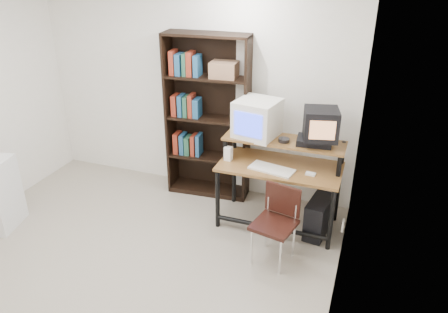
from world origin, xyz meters
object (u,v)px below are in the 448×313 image
(crt_monitor, at_px, (257,119))
(computer_desk, at_px, (280,167))
(bookshelf, at_px, (208,116))
(pc_tower, at_px, (318,217))
(crt_tv, at_px, (321,124))
(school_chair, at_px, (277,217))

(crt_monitor, bearing_deg, computer_desk, -12.59)
(computer_desk, relative_size, bookshelf, 0.65)
(pc_tower, bearing_deg, computer_desk, -179.66)
(crt_monitor, xyz_separation_m, bookshelf, (-0.69, 0.29, -0.16))
(pc_tower, height_order, bookshelf, bookshelf)
(crt_tv, relative_size, pc_tower, 0.91)
(pc_tower, distance_m, bookshelf, 1.75)
(school_chair, bearing_deg, crt_tv, 83.26)
(computer_desk, bearing_deg, crt_monitor, 156.88)
(computer_desk, bearing_deg, school_chair, -78.71)
(computer_desk, height_order, crt_tv, crt_tv)
(school_chair, relative_size, bookshelf, 0.38)
(crt_tv, xyz_separation_m, bookshelf, (-1.38, 0.32, -0.19))
(crt_monitor, distance_m, school_chair, 1.12)
(school_chair, bearing_deg, pc_tower, 70.31)
(computer_desk, height_order, school_chair, computer_desk)
(school_chair, bearing_deg, computer_desk, 113.66)
(crt_monitor, xyz_separation_m, crt_tv, (0.69, -0.03, 0.04))
(computer_desk, xyz_separation_m, crt_tv, (0.37, 0.10, 0.51))
(crt_tv, bearing_deg, bookshelf, 153.22)
(computer_desk, relative_size, school_chair, 1.70)
(pc_tower, bearing_deg, crt_tv, 127.20)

